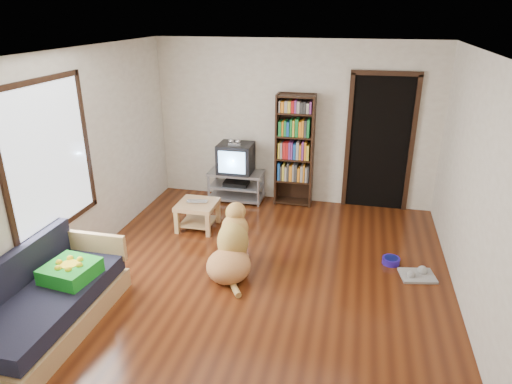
% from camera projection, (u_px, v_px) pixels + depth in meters
% --- Properties ---
extents(ground, '(5.00, 5.00, 0.00)m').
position_uv_depth(ground, '(259.00, 277.00, 5.50)').
color(ground, '#57250F').
rests_on(ground, ground).
extents(ceiling, '(5.00, 5.00, 0.00)m').
position_uv_depth(ceiling, '(260.00, 53.00, 4.53)').
color(ceiling, white).
rests_on(ceiling, ground).
extents(wall_back, '(4.50, 0.00, 4.50)m').
position_uv_depth(wall_back, '(294.00, 124.00, 7.27)').
color(wall_back, silver).
rests_on(wall_back, ground).
extents(wall_front, '(4.50, 0.00, 4.50)m').
position_uv_depth(wall_front, '(170.00, 313.00, 2.75)').
color(wall_front, silver).
rests_on(wall_front, ground).
extents(wall_left, '(0.00, 5.00, 5.00)m').
position_uv_depth(wall_left, '(77.00, 161.00, 5.48)').
color(wall_left, silver).
rests_on(wall_left, ground).
extents(wall_right, '(0.00, 5.00, 5.00)m').
position_uv_depth(wall_right, '(480.00, 193.00, 4.54)').
color(wall_right, silver).
rests_on(wall_right, ground).
extents(green_cushion, '(0.53, 0.53, 0.16)m').
position_uv_depth(green_cushion, '(70.00, 271.00, 4.69)').
color(green_cushion, green).
rests_on(green_cushion, sofa).
extents(laptop, '(0.33, 0.24, 0.02)m').
position_uv_depth(laptop, '(196.00, 203.00, 6.55)').
color(laptop, silver).
rests_on(laptop, coffee_table).
extents(dog_bowl, '(0.22, 0.22, 0.08)m').
position_uv_depth(dog_bowl, '(391.00, 261.00, 5.77)').
color(dog_bowl, '#2A169D').
rests_on(dog_bowl, ground).
extents(grey_rag, '(0.45, 0.39, 0.03)m').
position_uv_depth(grey_rag, '(417.00, 276.00, 5.49)').
color(grey_rag, '#9D9D9D').
rests_on(grey_rag, ground).
extents(window, '(0.03, 1.46, 1.70)m').
position_uv_depth(window, '(49.00, 158.00, 4.95)').
color(window, white).
rests_on(window, wall_left).
extents(doorway, '(1.03, 0.05, 2.19)m').
position_uv_depth(doorway, '(380.00, 140.00, 7.04)').
color(doorway, black).
rests_on(doorway, wall_back).
extents(tv_stand, '(0.90, 0.45, 0.50)m').
position_uv_depth(tv_stand, '(236.00, 185.00, 7.62)').
color(tv_stand, '#99999E').
rests_on(tv_stand, ground).
extents(crt_tv, '(0.55, 0.52, 0.58)m').
position_uv_depth(crt_tv, '(236.00, 157.00, 7.46)').
color(crt_tv, black).
rests_on(crt_tv, tv_stand).
extents(bookshelf, '(0.60, 0.30, 1.80)m').
position_uv_depth(bookshelf, '(295.00, 145.00, 7.23)').
color(bookshelf, black).
rests_on(bookshelf, ground).
extents(sofa, '(0.80, 1.80, 0.80)m').
position_uv_depth(sofa, '(46.00, 305.00, 4.54)').
color(sofa, tan).
rests_on(sofa, ground).
extents(coffee_table, '(0.55, 0.55, 0.40)m').
position_uv_depth(coffee_table, '(198.00, 210.00, 6.63)').
color(coffee_table, tan).
rests_on(coffee_table, ground).
extents(dog, '(0.54, 1.03, 0.85)m').
position_uv_depth(dog, '(232.00, 249.00, 5.50)').
color(dog, tan).
rests_on(dog, ground).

